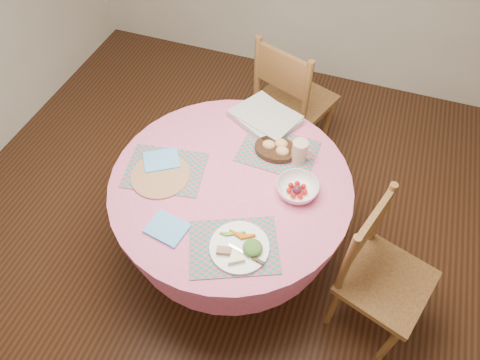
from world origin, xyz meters
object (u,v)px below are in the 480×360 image
object	(u,v)px
chair_right	(379,272)
latte_mug	(300,152)
dining_table	(231,203)
chair_back	(291,99)
fruit_bowl	(297,189)
wicker_trivet	(160,176)
bread_bowl	(276,148)
dinner_plate	(240,248)

from	to	relation	value
chair_right	latte_mug	size ratio (longest dim) A/B	7.07
dining_table	chair_back	size ratio (longest dim) A/B	1.25
dining_table	fruit_bowl	distance (m)	0.41
chair_back	latte_mug	xyz separation A→B (m)	(0.22, -0.72, 0.30)
wicker_trivet	dining_table	bearing A→B (deg)	14.69
chair_back	chair_right	bearing A→B (deg)	145.49
chair_right	bread_bowl	xyz separation A→B (m)	(-0.67, 0.36, 0.30)
dinner_plate	latte_mug	distance (m)	0.62
chair_right	latte_mug	bearing A→B (deg)	75.09
chair_right	wicker_trivet	xyz separation A→B (m)	(-1.18, 0.01, 0.28)
chair_back	fruit_bowl	size ratio (longest dim) A/B	3.66
wicker_trivet	fruit_bowl	xyz separation A→B (m)	(0.68, 0.13, 0.03)
dining_table	bread_bowl	xyz separation A→B (m)	(0.16, 0.26, 0.23)
dining_table	chair_back	bearing A→B (deg)	85.68
chair_right	latte_mug	xyz separation A→B (m)	(-0.54, 0.35, 0.34)
chair_right	fruit_bowl	world-z (taller)	chair_right
chair_right	chair_back	xyz separation A→B (m)	(-0.75, 1.07, 0.04)
chair_back	dinner_plate	distance (m)	1.35
fruit_bowl	wicker_trivet	bearing A→B (deg)	-169.02
chair_right	bread_bowl	bearing A→B (deg)	79.42
bread_bowl	fruit_bowl	xyz separation A→B (m)	(0.17, -0.22, -0.00)
chair_right	chair_back	bearing A→B (deg)	53.28
chair_back	dinner_plate	xyz separation A→B (m)	(0.11, -1.32, 0.25)
dinner_plate	bread_bowl	size ratio (longest dim) A/B	1.17
chair_back	latte_mug	bearing A→B (deg)	127.00
dining_table	chair_right	size ratio (longest dim) A/B	1.35
dinner_plate	fruit_bowl	xyz separation A→B (m)	(0.15, 0.40, 0.01)
wicker_trivet	latte_mug	xyz separation A→B (m)	(0.64, 0.34, 0.07)
dining_table	fruit_bowl	bearing A→B (deg)	6.99
bread_bowl	wicker_trivet	bearing A→B (deg)	-145.19
dinner_plate	bread_bowl	xyz separation A→B (m)	(-0.02, 0.62, 0.01)
chair_back	wicker_trivet	distance (m)	1.17
wicker_trivet	bread_bowl	size ratio (longest dim) A/B	1.30
chair_back	wicker_trivet	bearing A→B (deg)	88.60
dinner_plate	wicker_trivet	bearing A→B (deg)	153.37
fruit_bowl	dinner_plate	bearing A→B (deg)	-111.29
fruit_bowl	dining_table	bearing A→B (deg)	-173.01
chair_right	dinner_plate	bearing A→B (deg)	129.56
wicker_trivet	dinner_plate	size ratio (longest dim) A/B	1.11
chair_back	wicker_trivet	world-z (taller)	chair_back
dining_table	latte_mug	distance (m)	0.46
wicker_trivet	fruit_bowl	distance (m)	0.70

